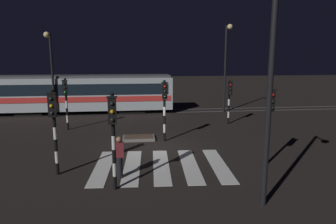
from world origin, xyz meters
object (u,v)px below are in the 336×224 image
object	(u,v)px
traffic_light_corner_near_left	(54,120)
street_lamp_trackside_left	(51,64)
traffic_light_corner_far_left	(66,96)
pedestrian_waiting_at_kerb	(119,157)
traffic_light_median_centre	(165,102)
traffic_light_corner_far_right	(230,95)
traffic_light_corner_near_right	(269,115)
traffic_light_kerb_mid_left	(113,128)
tram	(82,93)
street_lamp_near_kerb	(275,73)
street_lamp_trackside_right	(226,58)

from	to	relation	value
traffic_light_corner_near_left	street_lamp_trackside_left	world-z (taller)	street_lamp_trackside_left
traffic_light_corner_far_left	street_lamp_trackside_left	xyz separation A→B (m)	(-1.93, 4.45, 1.99)
street_lamp_trackside_left	pedestrian_waiting_at_kerb	size ratio (longest dim) A/B	3.87
traffic_light_median_centre	traffic_light_corner_far_right	size ratio (longest dim) A/B	1.11
traffic_light_corner_near_right	street_lamp_trackside_left	xyz separation A→B (m)	(-12.09, 12.34, 1.93)
traffic_light_kerb_mid_left	tram	xyz separation A→B (m)	(-3.57, 15.81, -0.59)
traffic_light_corner_far_right	tram	distance (m)	12.51
street_lamp_near_kerb	street_lamp_trackside_right	distance (m)	17.07
traffic_light_corner_near_left	street_lamp_near_kerb	xyz separation A→B (m)	(7.29, -3.64, 1.98)
traffic_light_corner_near_right	traffic_light_corner_far_right	world-z (taller)	traffic_light_corner_near_right
traffic_light_kerb_mid_left	street_lamp_trackside_right	size ratio (longest dim) A/B	0.48
street_lamp_trackside_right	pedestrian_waiting_at_kerb	xyz separation A→B (m)	(-8.56, -13.60, -3.80)
traffic_light_median_centre	pedestrian_waiting_at_kerb	distance (m)	5.75
traffic_light_corner_near_right	traffic_light_corner_far_right	distance (m)	8.43
traffic_light_corner_far_left	traffic_light_median_centre	bearing A→B (deg)	-29.77
traffic_light_corner_near_left	traffic_light_corner_far_right	xyz separation A→B (m)	(9.98, 8.40, -0.23)
street_lamp_near_kerb	tram	bearing A→B (deg)	115.44
traffic_light_corner_far_right	street_lamp_trackside_left	bearing A→B (deg)	163.09
traffic_light_median_centre	street_lamp_trackside_right	xyz separation A→B (m)	(6.21, 8.55, 2.37)
traffic_light_kerb_mid_left	traffic_light_corner_far_left	distance (m)	10.28
street_lamp_trackside_right	traffic_light_kerb_mid_left	bearing A→B (deg)	-120.62
street_lamp_trackside_left	street_lamp_near_kerb	bearing A→B (deg)	-57.01
traffic_light_corner_far_right	tram	world-z (taller)	tram
traffic_light_kerb_mid_left	street_lamp_trackside_left	world-z (taller)	street_lamp_trackside_left
traffic_light_median_centre	traffic_light_corner_far_left	world-z (taller)	traffic_light_median_centre
traffic_light_corner_near_left	street_lamp_trackside_right	xyz separation A→B (m)	(11.12, 12.99, 2.36)
tram	pedestrian_waiting_at_kerb	world-z (taller)	tram
traffic_light_corner_far_right	street_lamp_near_kerb	size ratio (longest dim) A/B	0.47
traffic_light_median_centre	traffic_light_kerb_mid_left	bearing A→B (deg)	-112.00
traffic_light_median_centre	tram	world-z (taller)	tram
traffic_light_corner_far_left	street_lamp_near_kerb	size ratio (longest dim) A/B	0.51
traffic_light_corner_near_left	pedestrian_waiting_at_kerb	size ratio (longest dim) A/B	2.05
traffic_light_kerb_mid_left	street_lamp_near_kerb	size ratio (longest dim) A/B	0.53
traffic_light_kerb_mid_left	tram	world-z (taller)	tram
pedestrian_waiting_at_kerb	traffic_light_median_centre	bearing A→B (deg)	65.08
traffic_light_corner_near_left	traffic_light_corner_near_right	size ratio (longest dim) A/B	1.00
traffic_light_corner_near_right	traffic_light_corner_far_right	size ratio (longest dim) A/B	1.11
traffic_light_corner_far_right	traffic_light_corner_far_left	bearing A→B (deg)	-177.55
traffic_light_corner_far_left	street_lamp_trackside_left	bearing A→B (deg)	113.37
street_lamp_trackside_left	street_lamp_trackside_right	bearing A→B (deg)	2.48
traffic_light_corner_far_left	street_lamp_trackside_right	xyz separation A→B (m)	(12.30, 5.07, 2.42)
traffic_light_corner_far_right	street_lamp_trackside_left	xyz separation A→B (m)	(-13.08, 3.98, 2.16)
traffic_light_corner_near_right	street_lamp_trackside_right	world-z (taller)	street_lamp_trackside_right
traffic_light_kerb_mid_left	pedestrian_waiting_at_kerb	xyz separation A→B (m)	(0.14, 1.10, -1.46)
traffic_light_corner_far_left	pedestrian_waiting_at_kerb	world-z (taller)	traffic_light_corner_far_left
street_lamp_trackside_left	street_lamp_trackside_right	world-z (taller)	street_lamp_trackside_right
traffic_light_corner_near_right	street_lamp_trackside_right	xyz separation A→B (m)	(2.14, 12.96, 2.36)
traffic_light_corner_far_right	street_lamp_trackside_right	distance (m)	5.40
traffic_light_corner_far_left	tram	world-z (taller)	tram
street_lamp_trackside_left	traffic_light_corner_far_left	bearing A→B (deg)	-66.63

